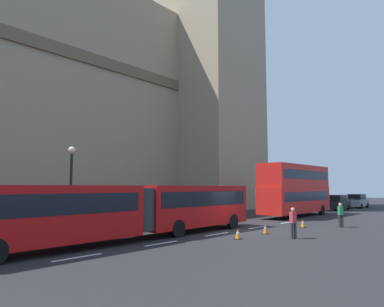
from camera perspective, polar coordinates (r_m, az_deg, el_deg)
ground_plane at (r=22.90m, az=6.88°, el=-12.52°), size 160.00×160.00×0.00m
lane_centre_marking at (r=19.72m, az=-0.06°, el=-13.70°), size 25.20×0.16×0.01m
articulated_bus at (r=19.33m, az=-9.33°, el=-8.61°), size 18.19×2.54×2.90m
double_decker_bus at (r=35.35m, az=16.58°, el=-5.43°), size 10.71×2.54×4.90m
sedan_lead at (r=46.40m, az=22.67°, el=-7.40°), size 4.40×1.86×1.85m
sedan_trailing at (r=52.52m, az=25.42°, el=-7.02°), size 4.40×1.86×1.85m
traffic_cone_west at (r=19.61m, az=7.50°, el=-12.88°), size 0.36×0.36×0.58m
traffic_cone_middle at (r=21.92m, az=11.91°, el=-12.02°), size 0.36×0.36×0.58m
traffic_cone_east at (r=26.01m, az=17.65°, el=-10.83°), size 0.36×0.36×0.58m
street_lamp at (r=22.32m, az=-19.18°, el=-4.58°), size 0.44×0.44×5.27m
pedestrian_near_cones at (r=20.30m, az=16.20°, el=-10.67°), size 0.44×0.46×1.69m
pedestrian_by_kerb at (r=26.95m, az=23.10°, el=-9.11°), size 0.46×0.45×1.69m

